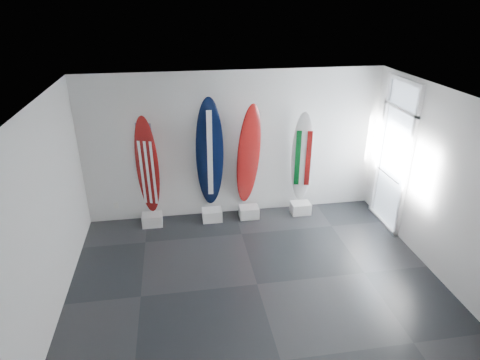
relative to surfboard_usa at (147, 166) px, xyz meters
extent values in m
plane|color=black|center=(1.73, -2.28, -1.26)|extent=(6.00, 6.00, 0.00)
plane|color=white|center=(1.73, -2.28, 1.74)|extent=(6.00, 6.00, 0.00)
plane|color=silver|center=(1.73, 0.22, 0.24)|extent=(6.00, 0.00, 6.00)
plane|color=silver|center=(1.73, -4.78, 0.24)|extent=(6.00, 0.00, 6.00)
plane|color=silver|center=(-1.27, -2.28, 0.24)|extent=(0.00, 5.00, 5.00)
plane|color=silver|center=(4.73, -2.28, 0.24)|extent=(0.00, 5.00, 5.00)
cube|color=silver|center=(0.00, -0.10, -1.14)|extent=(0.40, 0.30, 0.24)
ellipsoid|color=maroon|center=(0.00, 0.00, 0.00)|extent=(0.49, 0.29, 2.04)
cube|color=silver|center=(1.22, -0.10, -1.14)|extent=(0.40, 0.30, 0.24)
ellipsoid|color=black|center=(1.22, 0.00, 0.17)|extent=(0.56, 0.48, 2.38)
cube|color=silver|center=(1.99, -0.10, -1.14)|extent=(0.40, 0.30, 0.24)
ellipsoid|color=maroon|center=(1.99, 0.00, 0.09)|extent=(0.61, 0.56, 2.22)
cube|color=silver|center=(3.11, -0.10, -1.14)|extent=(0.40, 0.30, 0.24)
ellipsoid|color=white|center=(3.11, 0.00, -0.03)|extent=(0.49, 0.32, 1.98)
cube|color=silver|center=(-0.72, 0.20, -0.91)|extent=(0.09, 0.02, 0.13)
camera|label=1|loc=(0.60, -7.52, 3.06)|focal=30.74mm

